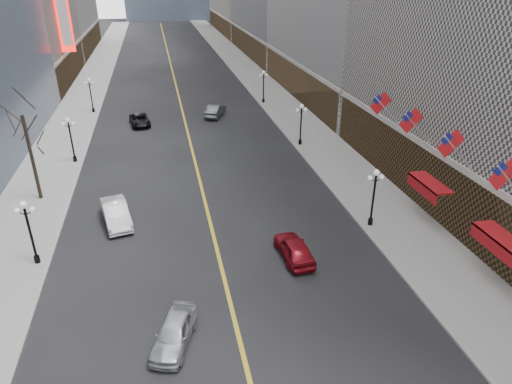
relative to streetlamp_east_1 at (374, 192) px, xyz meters
name	(u,v)px	position (x,y,z in m)	size (l,w,h in m)	color
sidewalk_east	(271,95)	(2.20, 40.00, -2.83)	(6.00, 230.00, 0.15)	gray
sidewalk_west	(81,106)	(-25.80, 40.00, -2.83)	(6.00, 230.00, 0.15)	gray
lane_line	(176,85)	(-11.80, 50.00, -2.89)	(0.25, 200.00, 0.02)	gold
streetlamp_east_1	(374,192)	(0.00, 0.00, 0.00)	(1.26, 0.44, 4.52)	black
streetlamp_east_2	(301,120)	(0.00, 18.00, 0.00)	(1.26, 0.44, 4.52)	black
streetlamp_east_3	(264,83)	(0.00, 36.00, 0.00)	(1.26, 0.44, 4.52)	black
streetlamp_west_1	(29,226)	(-23.60, 0.00, 0.00)	(1.26, 0.44, 4.52)	black
streetlamp_west_2	(70,135)	(-23.60, 18.00, 0.00)	(1.26, 0.44, 4.52)	black
streetlamp_west_3	(90,92)	(-23.60, 36.00, 0.00)	(1.26, 0.44, 4.52)	black
flag_2	(506,177)	(3.51, -8.00, 4.39)	(2.87, 0.12, 2.87)	#B2B2B7
flag_3	(453,146)	(3.51, -3.00, 4.39)	(2.87, 0.12, 2.87)	#B2B2B7
flag_4	(413,123)	(3.51, 2.00, 4.39)	(2.87, 0.12, 2.87)	#B2B2B7
flag_5	(382,105)	(3.51, 7.00, 4.39)	(2.87, 0.12, 2.87)	#B2B2B7
awning_b	(501,240)	(4.30, -8.00, 0.18)	(1.40, 4.00, 0.93)	maroon
awning_c	(428,184)	(4.30, 0.00, 0.18)	(1.40, 4.00, 0.93)	maroon
theatre_marquee	(62,10)	(-27.68, 50.00, 9.10)	(2.00, 0.55, 12.00)	red
tree_west_far	(25,129)	(-25.30, 10.00, 3.34)	(3.60, 3.60, 7.92)	#2D231C
car_nb_near	(174,332)	(-15.13, -9.06, -2.18)	(1.71, 4.26, 1.45)	#B6B8BE
car_nb_mid	(116,213)	(-18.79, 4.56, -2.07)	(1.76, 5.05, 1.66)	silver
car_nb_far	(140,120)	(-17.36, 29.17, -2.24)	(2.19, 4.76, 1.32)	black
car_sb_mid	(294,248)	(-6.86, -2.86, -2.14)	(1.79, 4.45, 1.52)	maroon
car_sb_far	(215,110)	(-7.69, 30.97, -2.10)	(1.69, 4.84, 1.59)	#424649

